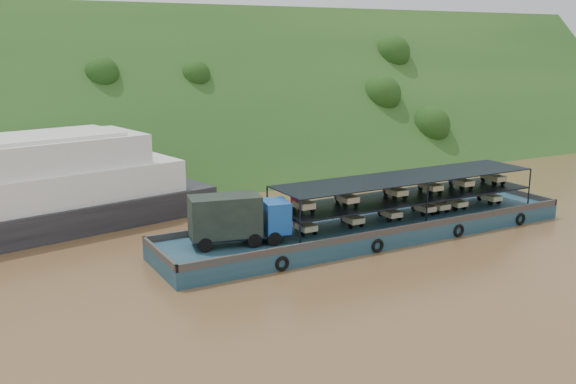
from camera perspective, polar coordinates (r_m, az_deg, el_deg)
ground at (r=51.75m, az=3.56°, el=-3.87°), size 160.00×160.00×0.00m
hillside at (r=83.47m, az=-9.89°, el=2.53°), size 140.00×39.60×39.60m
cargo_barge at (r=50.79m, az=6.40°, el=-2.86°), size 35.00×7.18×4.77m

